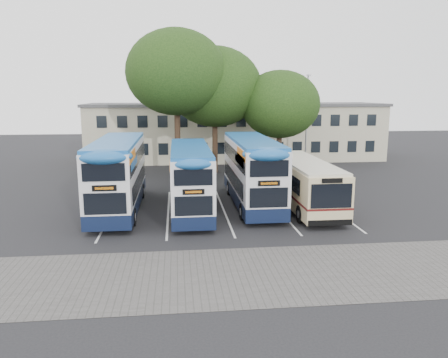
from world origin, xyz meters
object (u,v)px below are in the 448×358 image
object	(u,v)px
bus_dd_mid	(190,176)
lamp_post	(307,116)
tree_mid	(215,87)
tree_right	(280,104)
tree_left	(176,72)
bus_dd_right	(252,169)
bus_single	(303,181)
bus_dd_left	(118,172)

from	to	relation	value
bus_dd_mid	lamp_post	bearing A→B (deg)	51.63
lamp_post	tree_mid	xyz separation A→B (m)	(-9.09, -1.34, 2.77)
tree_right	tree_left	bearing A→B (deg)	-174.67
tree_mid	lamp_post	bearing A→B (deg)	8.39
lamp_post	bus_dd_right	world-z (taller)	lamp_post
tree_right	bus_single	bearing A→B (deg)	-95.73
bus_dd_mid	bus_dd_right	xyz separation A→B (m)	(4.10, 1.24, 0.17)
bus_dd_mid	bus_dd_left	bearing A→B (deg)	169.72
tree_right	bus_dd_right	bearing A→B (deg)	-111.66
tree_left	bus_dd_left	distance (m)	13.15
tree_right	bus_single	xyz separation A→B (m)	(-1.21, -12.06, -4.57)
bus_dd_left	bus_dd_right	size ratio (longest dim) A/B	1.02
tree_left	tree_right	world-z (taller)	tree_left
bus_dd_left	bus_dd_right	bearing A→B (deg)	2.85
lamp_post	tree_left	size ratio (longest dim) A/B	0.71
tree_mid	bus_single	xyz separation A→B (m)	(4.59, -13.24, -6.12)
tree_mid	bus_dd_left	xyz separation A→B (m)	(-7.23, -12.79, -5.39)
bus_dd_mid	tree_left	bearing A→B (deg)	93.52
tree_mid	bus_single	bearing A→B (deg)	-70.89
bus_dd_left	bus_single	xyz separation A→B (m)	(11.82, -0.44, -0.73)
lamp_post	bus_dd_mid	distance (m)	19.27
lamp_post	tree_mid	size ratio (longest dim) A/B	0.79
tree_right	bus_dd_mid	xyz separation A→B (m)	(-8.54, -12.43, -4.05)
bus_single	bus_dd_mid	bearing A→B (deg)	-177.11
tree_mid	bus_dd_right	world-z (taller)	tree_mid
tree_mid	bus_dd_left	distance (m)	15.65
lamp_post	bus_dd_right	xyz separation A→B (m)	(-7.74, -13.71, -2.66)
tree_mid	bus_dd_mid	world-z (taller)	tree_mid
bus_dd_right	bus_single	world-z (taller)	bus_dd_right
tree_mid	bus_dd_right	size ratio (longest dim) A/B	1.09
bus_single	lamp_post	bearing A→B (deg)	72.83
lamp_post	tree_left	xyz separation A→B (m)	(-12.55, -3.39, 3.95)
tree_mid	tree_right	world-z (taller)	tree_mid
bus_dd_mid	bus_single	xyz separation A→B (m)	(7.33, 0.37, -0.52)
bus_dd_left	tree_mid	bearing A→B (deg)	60.51
tree_mid	tree_left	bearing A→B (deg)	-149.38
tree_right	bus_dd_left	xyz separation A→B (m)	(-13.03, -11.61, -3.84)
bus_dd_left	tree_right	bearing A→B (deg)	41.70
tree_mid	bus_dd_left	world-z (taller)	tree_mid
lamp_post	tree_right	distance (m)	4.33
bus_dd_left	bus_single	size ratio (longest dim) A/B	1.05
lamp_post	bus_dd_mid	xyz separation A→B (m)	(-11.83, -14.95, -2.83)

